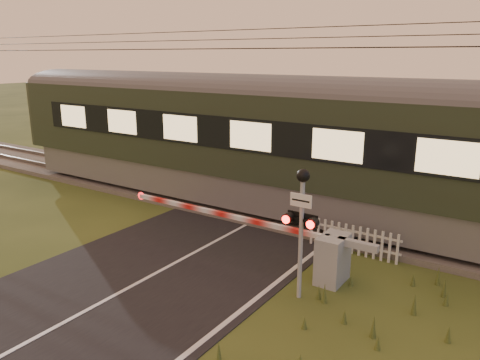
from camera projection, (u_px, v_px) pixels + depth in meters
The scene contains 7 objects.
ground at pixel (136, 285), 11.13m from camera, with size 160.00×160.00×0.00m, color #334219.
road at pixel (129, 289), 10.93m from camera, with size 6.00×140.00×0.03m.
track_bed at pixel (272, 210), 16.33m from camera, with size 140.00×3.40×0.39m.
overhead_wires at pixel (275, 41), 14.86m from camera, with size 120.00×0.62×0.62m.
boom_gate at pixel (319, 253), 11.33m from camera, with size 7.52×0.91×1.21m.
crossing_signal at pixel (302, 211), 10.04m from camera, with size 0.76×0.33×2.99m.
picket_fence at pixel (352, 239), 12.77m from camera, with size 2.64×0.07×0.83m.
Camera 1 is at (7.68, -7.01, 5.30)m, focal length 35.00 mm.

